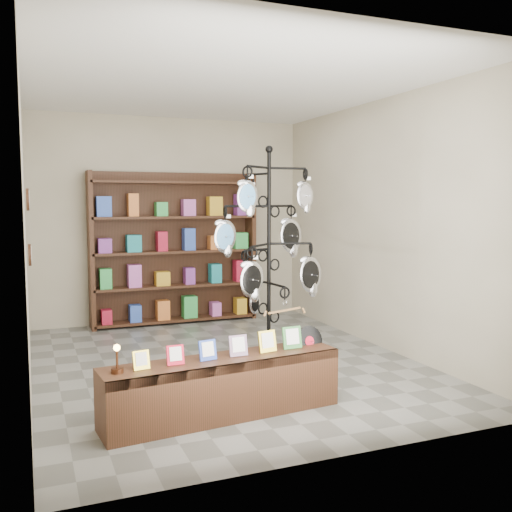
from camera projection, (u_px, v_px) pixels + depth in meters
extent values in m
plane|color=slate|center=(226.00, 363.00, 6.30)|extent=(5.00, 5.00, 0.00)
plane|color=#BAAF96|center=(171.00, 220.00, 8.46)|extent=(4.00, 0.00, 4.00)
plane|color=#BAAF96|center=(344.00, 243.00, 3.84)|extent=(4.00, 0.00, 4.00)
plane|color=#BAAF96|center=(25.00, 231.00, 5.41)|extent=(0.00, 5.00, 5.00)
plane|color=#BAAF96|center=(381.00, 225.00, 6.90)|extent=(0.00, 5.00, 5.00)
plane|color=white|center=(224.00, 85.00, 6.01)|extent=(5.00, 5.00, 0.00)
cylinder|color=black|center=(269.00, 373.00, 5.89)|extent=(0.59, 0.59, 0.03)
cylinder|color=black|center=(269.00, 265.00, 5.78)|extent=(0.05, 0.05, 2.28)
sphere|color=black|center=(269.00, 149.00, 5.67)|extent=(0.08, 0.08, 0.08)
ellipsoid|color=silver|center=(255.00, 303.00, 6.01)|extent=(0.13, 0.07, 0.24)
cube|color=#AD7C48|center=(285.00, 310.00, 5.53)|extent=(0.41, 0.17, 0.04)
cube|color=black|center=(223.00, 387.00, 4.71)|extent=(2.05, 0.62, 0.50)
cube|color=gold|center=(141.00, 360.00, 4.36)|extent=(0.13, 0.06, 0.15)
cube|color=red|center=(175.00, 355.00, 4.49)|extent=(0.14, 0.06, 0.16)
cube|color=#263FA5|center=(208.00, 350.00, 4.62)|extent=(0.15, 0.07, 0.17)
cube|color=#E54C33|center=(238.00, 346.00, 4.75)|extent=(0.16, 0.07, 0.17)
cube|color=gold|center=(267.00, 341.00, 4.87)|extent=(0.17, 0.07, 0.18)
cube|color=#337233|center=(292.00, 338.00, 4.99)|extent=(0.18, 0.08, 0.19)
cylinder|color=black|center=(309.00, 341.00, 5.13)|extent=(0.28, 0.09, 0.27)
cylinder|color=red|center=(310.00, 341.00, 5.13)|extent=(0.09, 0.04, 0.09)
cylinder|color=#452413|center=(117.00, 370.00, 4.28)|extent=(0.09, 0.09, 0.04)
cylinder|color=#452413|center=(117.00, 360.00, 4.28)|extent=(0.02, 0.02, 0.13)
sphere|color=#FFBF59|center=(117.00, 348.00, 4.27)|extent=(0.05, 0.05, 0.05)
cube|color=black|center=(172.00, 247.00, 8.45)|extent=(2.40, 0.04, 2.20)
cube|color=black|center=(91.00, 251.00, 7.86)|extent=(0.06, 0.36, 2.20)
cube|color=black|center=(250.00, 246.00, 8.74)|extent=(0.06, 0.36, 2.20)
cube|color=black|center=(176.00, 319.00, 8.40)|extent=(2.36, 0.36, 0.04)
cube|color=black|center=(175.00, 285.00, 8.35)|extent=(2.36, 0.36, 0.03)
cube|color=black|center=(175.00, 252.00, 8.30)|extent=(2.36, 0.36, 0.04)
cube|color=black|center=(174.00, 217.00, 8.26)|extent=(2.36, 0.36, 0.04)
cube|color=black|center=(174.00, 182.00, 8.21)|extent=(2.36, 0.36, 0.04)
cylinder|color=black|center=(28.00, 200.00, 6.13)|extent=(0.03, 0.24, 0.24)
cylinder|color=black|center=(30.00, 255.00, 6.19)|extent=(0.03, 0.24, 0.24)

